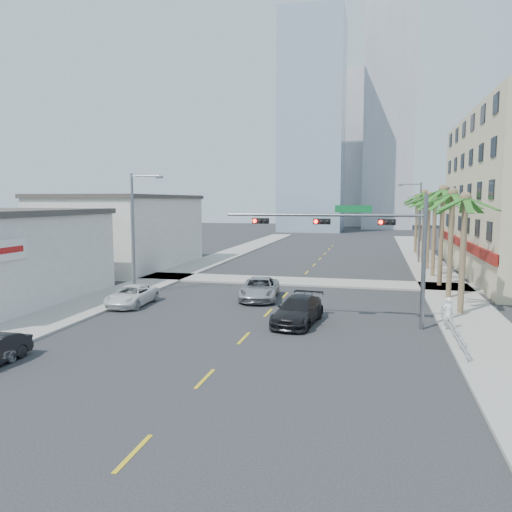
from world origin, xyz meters
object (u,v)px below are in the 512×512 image
at_px(car_lane_left, 260,287).
at_px(car_lane_right, 298,310).
at_px(car_parked_far, 132,296).
at_px(car_lane_center, 259,289).
at_px(traffic_signal_mast, 363,236).
at_px(pedestrian, 448,313).

distance_m(car_lane_left, car_lane_right, 8.94).
xyz_separation_m(car_parked_far, car_lane_left, (7.59, 5.62, -0.03)).
distance_m(car_lane_center, car_lane_right, 7.35).
bearing_deg(car_parked_far, traffic_signal_mast, -9.51).
bearing_deg(car_lane_center, pedestrian, -35.06).
relative_size(car_parked_far, car_lane_center, 0.87).
relative_size(traffic_signal_mast, pedestrian, 6.41).
xyz_separation_m(car_lane_left, car_lane_center, (0.31, -1.65, 0.13)).
height_order(car_parked_far, pedestrian, pedestrian).
relative_size(car_lane_center, pedestrian, 3.17).
bearing_deg(pedestrian, traffic_signal_mast, -22.95).
relative_size(car_parked_far, car_lane_left, 1.24).
relative_size(traffic_signal_mast, car_lane_center, 2.02).
relative_size(car_lane_left, car_lane_center, 0.70).
relative_size(traffic_signal_mast, car_lane_right, 2.11).
bearing_deg(car_lane_left, car_lane_center, -84.93).
xyz_separation_m(car_lane_center, car_lane_right, (3.73, -6.33, 0.00)).
height_order(car_lane_left, pedestrian, pedestrian).
xyz_separation_m(car_parked_far, car_lane_center, (7.90, 3.97, 0.10)).
distance_m(traffic_signal_mast, car_lane_left, 11.69).
distance_m(car_parked_far, car_lane_right, 11.87).
relative_size(car_parked_far, pedestrian, 2.75).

